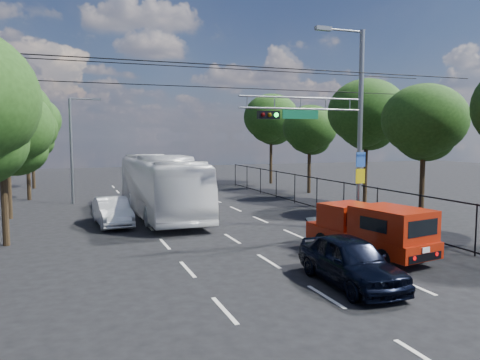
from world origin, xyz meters
name	(u,v)px	position (x,y,z in m)	size (l,w,h in m)	color
ground	(326,297)	(0.00, 0.00, 0.00)	(120.00, 120.00, 0.00)	black
lane_markings	(197,217)	(0.00, 14.00, 0.01)	(6.12, 38.00, 0.01)	beige
signal_mast	(338,121)	(5.28, 7.99, 5.24)	(6.43, 0.39, 9.50)	slate
streetlight_left	(74,145)	(-6.33, 22.00, 3.94)	(2.09, 0.22, 7.08)	slate
utility_wires	(226,75)	(0.00, 8.83, 7.23)	(22.00, 5.04, 0.74)	black
fence_right	(333,197)	(7.60, 12.17, 1.03)	(0.06, 34.03, 2.00)	black
tree_right_b	(424,126)	(11.22, 9.02, 5.06)	(4.50, 4.50, 7.31)	black
tree_right_c	(367,118)	(11.82, 15.02, 5.73)	(5.10, 5.10, 8.29)	black
tree_right_d	(310,132)	(11.42, 22.02, 4.85)	(4.32, 4.32, 7.02)	black
tree_right_e	(271,122)	(11.62, 30.02, 5.94)	(5.28, 5.28, 8.58)	black
tree_left_b	(2,134)	(-9.18, 10.02, 4.58)	(4.08, 4.08, 6.63)	black
tree_left_c	(6,120)	(-9.78, 17.02, 5.40)	(4.80, 4.80, 7.80)	black
tree_left_d	(27,133)	(-9.38, 25.02, 4.72)	(4.20, 4.20, 6.83)	black
tree_left_e	(32,125)	(-9.58, 33.02, 5.53)	(4.92, 4.92, 7.99)	black
red_pickup	(370,229)	(3.87, 3.35, 1.05)	(2.81, 5.53, 1.97)	black
navy_hatchback	(351,261)	(1.26, 0.69, 0.74)	(1.75, 4.36, 1.48)	black
white_bus	(161,185)	(-1.79, 15.32, 1.72)	(2.90, 12.38, 3.45)	silver
white_van	(112,211)	(-4.68, 13.08, 0.71)	(1.50, 4.30, 1.42)	silver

